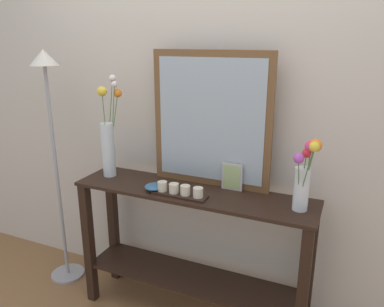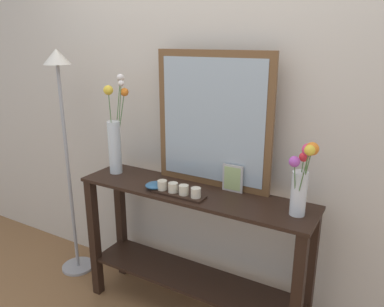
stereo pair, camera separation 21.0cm
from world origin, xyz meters
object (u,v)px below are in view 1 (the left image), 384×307
object	(u,v)px
candle_tray	(180,191)
decorative_bowl	(154,187)
console_table	(192,241)
floor_lamp	(52,132)
picture_frame_small	(232,177)
vase_right	(305,175)
tall_vase_left	(109,139)
mirror_leaning	(211,120)

from	to	relation	value
candle_tray	decorative_bowl	xyz separation A→B (m)	(-0.17, 0.01, -0.00)
console_table	floor_lamp	size ratio (longest dim) A/B	0.87
picture_frame_small	floor_lamp	size ratio (longest dim) A/B	0.10
vase_right	picture_frame_small	xyz separation A→B (m)	(-0.41, 0.13, -0.12)
tall_vase_left	candle_tray	bearing A→B (deg)	-12.07
tall_vase_left	decorative_bowl	xyz separation A→B (m)	(0.38, -0.11, -0.22)
tall_vase_left	floor_lamp	bearing A→B (deg)	-176.32
mirror_leaning	floor_lamp	distance (m)	1.10
vase_right	floor_lamp	distance (m)	1.64
console_table	picture_frame_small	bearing A→B (deg)	28.40
picture_frame_small	vase_right	bearing A→B (deg)	-16.80
console_table	candle_tray	distance (m)	0.37
vase_right	picture_frame_small	distance (m)	0.45
console_table	candle_tray	bearing A→B (deg)	-110.01
picture_frame_small	floor_lamp	world-z (taller)	floor_lamp
candle_tray	floor_lamp	bearing A→B (deg)	174.81
vase_right	candle_tray	xyz separation A→B (m)	(-0.65, -0.08, -0.17)
decorative_bowl	candle_tray	bearing A→B (deg)	-2.70
console_table	picture_frame_small	xyz separation A→B (m)	(0.21, 0.11, 0.41)
candle_tray	picture_frame_small	size ratio (longest dim) A/B	1.98
candle_tray	console_table	bearing A→B (deg)	69.99
vase_right	decorative_bowl	xyz separation A→B (m)	(-0.82, -0.07, -0.18)
tall_vase_left	console_table	bearing A→B (deg)	-2.52
tall_vase_left	vase_right	bearing A→B (deg)	-1.90
mirror_leaning	decorative_bowl	size ratio (longest dim) A/B	7.09
mirror_leaning	picture_frame_small	xyz separation A→B (m)	(0.15, -0.03, -0.31)
console_table	candle_tray	size ratio (longest dim) A/B	4.50
vase_right	candle_tray	distance (m)	0.68
console_table	floor_lamp	xyz separation A→B (m)	(-1.02, -0.00, 0.58)
picture_frame_small	decorative_bowl	size ratio (longest dim) A/B	1.44
tall_vase_left	decorative_bowl	world-z (taller)	tall_vase_left
vase_right	decorative_bowl	world-z (taller)	vase_right
vase_right	floor_lamp	world-z (taller)	floor_lamp
console_table	vase_right	size ratio (longest dim) A/B	3.65
console_table	floor_lamp	world-z (taller)	floor_lamp
candle_tray	decorative_bowl	world-z (taller)	candle_tray
mirror_leaning	console_table	bearing A→B (deg)	-111.20
mirror_leaning	candle_tray	size ratio (longest dim) A/B	2.48
candle_tray	vase_right	bearing A→B (deg)	6.80
floor_lamp	console_table	bearing A→B (deg)	0.13
candle_tray	picture_frame_small	distance (m)	0.32
tall_vase_left	picture_frame_small	world-z (taller)	tall_vase_left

